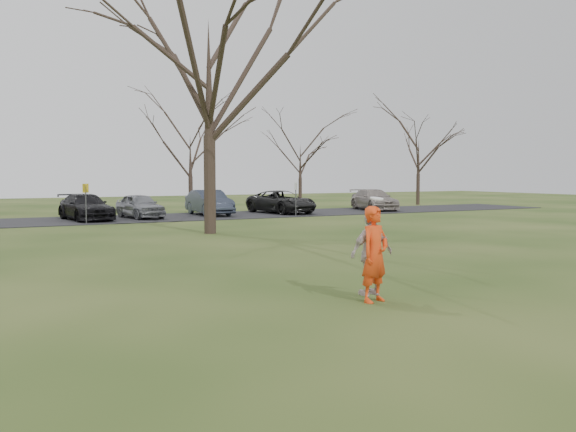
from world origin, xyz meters
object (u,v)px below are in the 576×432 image
object	(u,v)px
car_5	(209,202)
car_6	(281,202)
player_defender	(375,254)
car_7	(374,200)
car_3	(86,207)
car_4	(140,206)
big_tree	(209,69)
catching_play	(372,253)

from	to	relation	value
car_5	car_6	size ratio (longest dim) A/B	0.89
player_defender	car_7	distance (m)	30.59
car_5	car_6	distance (m)	4.81
car_3	car_7	bearing A→B (deg)	-8.24
car_4	big_tree	distance (m)	11.85
car_3	car_5	size ratio (longest dim) A/B	1.05
player_defender	car_5	world-z (taller)	player_defender
player_defender	car_7	xyz separation A→B (m)	(17.95, 24.77, -0.20)
player_defender	car_3	bearing A→B (deg)	77.29
car_4	car_7	xyz separation A→B (m)	(16.54, 0.10, 0.02)
car_7	car_3	bearing A→B (deg)	-168.03
car_6	big_tree	xyz separation A→B (m)	(-8.66, -10.16, 6.23)
player_defender	catching_play	xyz separation A→B (m)	(0.02, 0.13, -0.00)
car_7	big_tree	distance (m)	19.95
car_3	car_7	world-z (taller)	car_7
car_7	player_defender	bearing A→B (deg)	-114.43
car_3	car_6	xyz separation A→B (m)	(12.19, 0.17, 0.02)
player_defender	car_7	world-z (taller)	player_defender
big_tree	car_7	bearing A→B (deg)	32.40
car_5	catching_play	xyz separation A→B (m)	(-5.80, -25.06, 0.15)
player_defender	big_tree	distance (m)	15.94
car_7	big_tree	bearing A→B (deg)	-136.11
car_5	car_7	xyz separation A→B (m)	(12.13, -0.42, -0.05)
player_defender	car_5	size ratio (longest dim) A/B	0.41
car_4	car_7	distance (m)	16.54
car_5	car_7	size ratio (longest dim) A/B	0.94
player_defender	car_6	world-z (taller)	player_defender
car_5	catching_play	world-z (taller)	catching_play
car_5	car_7	bearing A→B (deg)	-2.14
player_defender	catching_play	size ratio (longest dim) A/B	0.96
big_tree	catching_play	bearing A→B (deg)	-97.60
player_defender	big_tree	bearing A→B (deg)	66.00
car_6	car_5	bearing A→B (deg)	164.71
car_3	car_5	bearing A→B (deg)	-4.21
car_6	car_7	world-z (taller)	car_6
car_7	big_tree	xyz separation A→B (m)	(-16.00, -10.15, 6.24)
car_3	big_tree	bearing A→B (deg)	-79.22
car_6	car_7	xyz separation A→B (m)	(7.34, -0.01, -0.00)
player_defender	car_4	xyz separation A→B (m)	(1.41, 24.67, -0.22)
catching_play	car_6	bearing A→B (deg)	66.75
car_3	big_tree	size ratio (longest dim) A/B	0.35
player_defender	car_3	size ratio (longest dim) A/B	0.39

